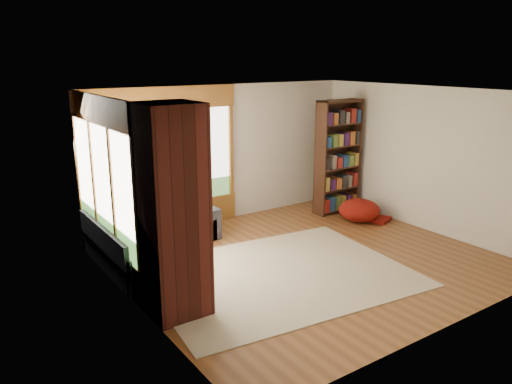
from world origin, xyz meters
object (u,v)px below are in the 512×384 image
area_rug (279,274)px  sectional_sofa (146,235)px  brick_chimney (173,213)px  dog_tan (150,208)px  pouf (359,210)px  dog_brindle (133,217)px  bookshelf (338,157)px

area_rug → sectional_sofa: bearing=123.3°
brick_chimney → dog_tan: (0.51, 1.96, -0.53)m
sectional_sofa → dog_tan: (0.06, -0.09, 0.46)m
pouf → dog_brindle: dog_brindle is taller
sectional_sofa → dog_tan: bearing=-56.8°
sectional_sofa → pouf: (4.04, -0.80, -0.08)m
brick_chimney → bookshelf: bearing=23.3°
sectional_sofa → brick_chimney: bearing=-105.4°
sectional_sofa → dog_brindle: size_ratio=2.38×
area_rug → dog_tan: (-1.19, 1.83, 0.76)m
area_rug → dog_brindle: dog_brindle is taller
brick_chimney → dog_brindle: bearing=85.9°
dog_tan → pouf: bearing=-63.8°
sectional_sofa → dog_tan: dog_tan is taller
sectional_sofa → area_rug: bearing=-59.8°
bookshelf → pouf: bookshelf is taller
bookshelf → dog_tan: 4.05m
brick_chimney → bookshelf: (4.54, 1.96, -0.16)m
brick_chimney → area_rug: bearing=4.6°
brick_chimney → dog_tan: brick_chimney is taller
area_rug → dog_tan: bearing=123.1°
sectional_sofa → bookshelf: bearing=-4.3°
area_rug → pouf: pouf is taller
area_rug → pouf: size_ratio=4.66×
sectional_sofa → dog_brindle: dog_brindle is taller
sectional_sofa → dog_brindle: (-0.33, -0.36, 0.46)m
brick_chimney → bookshelf: 4.95m
bookshelf → dog_tan: bearing=179.9°
pouf → dog_tan: 4.08m
area_rug → pouf: 3.01m
bookshelf → pouf: size_ratio=2.87×
brick_chimney → sectional_sofa: brick_chimney is taller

